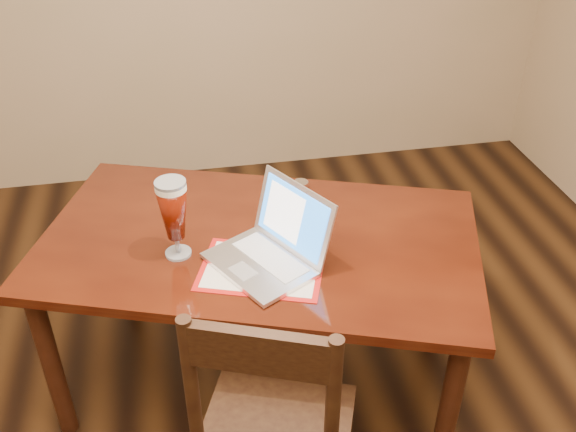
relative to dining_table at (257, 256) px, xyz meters
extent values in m
cube|color=#431609|center=(0.01, 0.01, 0.06)|extent=(1.82, 1.39, 0.04)
cylinder|color=#34170D|center=(-0.80, -0.10, -0.32)|extent=(0.07, 0.07, 0.71)
cylinder|color=#34170D|center=(0.57, -0.59, -0.32)|extent=(0.07, 0.07, 0.71)
cylinder|color=#34170D|center=(-0.55, 0.60, -0.32)|extent=(0.07, 0.07, 0.71)
cylinder|color=#34170D|center=(0.81, 0.11, -0.32)|extent=(0.07, 0.07, 0.71)
cube|color=#B41410|center=(-0.01, -0.18, 0.08)|extent=(0.50, 0.43, 0.00)
cube|color=silver|center=(-0.01, -0.18, 0.08)|extent=(0.45, 0.37, 0.00)
cube|color=silver|center=(-0.02, -0.17, 0.09)|extent=(0.40, 0.44, 0.02)
cube|color=silver|center=(0.03, -0.14, 0.10)|extent=(0.24, 0.31, 0.00)
cube|color=silver|center=(-0.08, -0.20, 0.10)|extent=(0.10, 0.11, 0.00)
cube|color=silver|center=(0.12, -0.09, 0.22)|extent=(0.24, 0.35, 0.24)
cube|color=blue|center=(0.11, -0.09, 0.22)|extent=(0.21, 0.30, 0.20)
cube|color=white|center=(0.09, -0.06, 0.22)|extent=(0.13, 0.18, 0.17)
cylinder|color=silver|center=(-0.29, -0.04, 0.08)|extent=(0.09, 0.09, 0.01)
cylinder|color=silver|center=(-0.29, -0.04, 0.12)|extent=(0.02, 0.02, 0.07)
cylinder|color=white|center=(-0.29, -0.04, 0.36)|extent=(0.11, 0.11, 0.02)
cylinder|color=silver|center=(-0.29, -0.04, 0.37)|extent=(0.11, 0.11, 0.01)
cylinder|color=white|center=(0.12, 0.34, 0.10)|extent=(0.06, 0.06, 0.04)
cylinder|color=white|center=(0.23, 0.31, 0.10)|extent=(0.06, 0.06, 0.04)
cylinder|color=#301C0D|center=(-0.15, -0.41, -0.45)|extent=(0.04, 0.04, 0.45)
cylinder|color=#301C0D|center=(-0.28, -0.74, 0.11)|extent=(0.04, 0.04, 0.59)
cylinder|color=#301C0D|center=(0.06, -0.87, 0.11)|extent=(0.04, 0.04, 0.59)
cube|color=#301C0D|center=(-0.11, -0.81, 0.33)|extent=(0.36, 0.17, 0.13)
camera|label=1|loc=(-0.25, -1.90, 1.47)|focal=40.00mm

